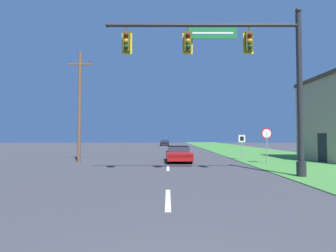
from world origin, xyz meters
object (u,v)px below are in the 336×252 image
object	(u,v)px
route_sign_post	(242,142)
utility_pole_near	(80,105)
signal_mast	(247,70)
car_ahead	(178,154)
far_car	(165,143)
stop_sign	(267,138)

from	to	relation	value
route_sign_post	utility_pole_near	xyz separation A→B (m)	(-12.81, -1.90, 2.81)
signal_mast	route_sign_post	world-z (taller)	signal_mast
car_ahead	far_car	size ratio (longest dim) A/B	1.03
far_car	stop_sign	world-z (taller)	stop_sign
signal_mast	utility_pole_near	size ratio (longest dim) A/B	1.16
far_car	stop_sign	distance (m)	37.95
far_car	route_sign_post	xyz separation A→B (m)	(6.80, -34.09, 0.92)
signal_mast	route_sign_post	bearing A→B (deg)	75.80
signal_mast	route_sign_post	size ratio (longest dim) A/B	4.77
route_sign_post	far_car	bearing A→B (deg)	101.28
car_ahead	route_sign_post	distance (m)	5.55
far_car	signal_mast	bearing A→B (deg)	-84.02
stop_sign	utility_pole_near	xyz separation A→B (m)	(-13.70, 1.16, 2.47)
car_ahead	stop_sign	size ratio (longest dim) A/B	1.76
utility_pole_near	route_sign_post	bearing A→B (deg)	8.41
stop_sign	signal_mast	bearing A→B (deg)	-118.02
stop_sign	route_sign_post	world-z (taller)	stop_sign
signal_mast	far_car	size ratio (longest dim) A/B	2.27
signal_mast	stop_sign	bearing A→B (deg)	61.98
signal_mast	far_car	bearing A→B (deg)	95.98
far_car	stop_sign	size ratio (longest dim) A/B	1.70
car_ahead	route_sign_post	world-z (taller)	route_sign_post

